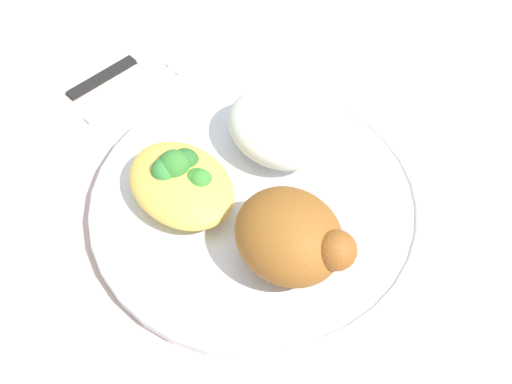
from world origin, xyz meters
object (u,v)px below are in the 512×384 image
roasted_chicken (292,237)px  mac_cheese_with_broccoli (182,180)px  knife (132,59)px  fork (151,82)px  rice_pile (277,128)px  plate (256,204)px

roasted_chicken → mac_cheese_with_broccoli: bearing=-168.0°
mac_cheese_with_broccoli → knife: mac_cheese_with_broccoli is taller
fork → knife: 0.04m
roasted_chicken → mac_cheese_with_broccoli: roasted_chicken is taller
rice_pile → roasted_chicken: bearing=-37.3°
knife → fork: bearing=-6.7°
roasted_chicken → fork: bearing=170.3°
knife → roasted_chicken: bearing=-9.3°
fork → knife: bearing=173.3°
roasted_chicken → rice_pile: bearing=142.7°
roasted_chicken → fork: size_ratio=0.71×
rice_pile → mac_cheese_with_broccoli: 0.10m
mac_cheese_with_broccoli → rice_pile: bearing=81.6°
roasted_chicken → rice_pile: roasted_chicken is taller
roasted_chicken → mac_cheese_with_broccoli: size_ratio=0.95×
plate → knife: plate is taller
fork → mac_cheese_with_broccoli: bearing=-25.5°
fork → knife: (-0.04, 0.00, 0.00)m
rice_pile → knife: 0.20m
plate → rice_pile: size_ratio=2.93×
plate → rice_pile: (-0.03, 0.06, 0.03)m
roasted_chicken → fork: 0.26m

